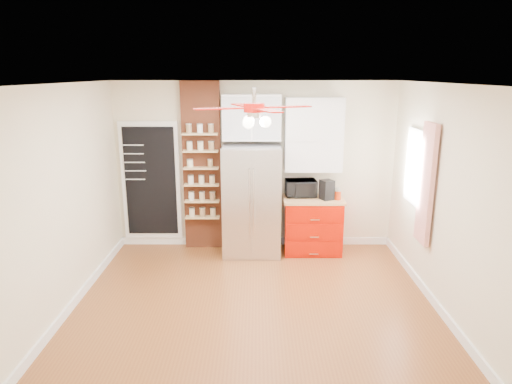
{
  "coord_description": "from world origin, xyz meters",
  "views": [
    {
      "loc": [
        0.03,
        -5.27,
        2.82
      ],
      "look_at": [
        0.02,
        0.9,
        1.2
      ],
      "focal_mm": 32.0,
      "sensor_mm": 36.0,
      "label": 1
    }
  ],
  "objects_px": {
    "red_cabinet": "(312,225)",
    "coffee_maker": "(327,190)",
    "fridge": "(252,200)",
    "canister_left": "(338,195)",
    "ceiling_fan": "(254,108)",
    "pantry_jar_oats": "(190,163)",
    "toaster_oven": "(301,188)"
  },
  "relations": [
    {
      "from": "ceiling_fan",
      "to": "toaster_oven",
      "type": "height_order",
      "value": "ceiling_fan"
    },
    {
      "from": "coffee_maker",
      "to": "canister_left",
      "type": "relative_size",
      "value": 2.21
    },
    {
      "from": "red_cabinet",
      "to": "coffee_maker",
      "type": "relative_size",
      "value": 3.05
    },
    {
      "from": "canister_left",
      "to": "ceiling_fan",
      "type": "bearing_deg",
      "value": -129.34
    },
    {
      "from": "fridge",
      "to": "canister_left",
      "type": "height_order",
      "value": "fridge"
    },
    {
      "from": "fridge",
      "to": "coffee_maker",
      "type": "bearing_deg",
      "value": -1.87
    },
    {
      "from": "ceiling_fan",
      "to": "coffee_maker",
      "type": "bearing_deg",
      "value": 54.91
    },
    {
      "from": "coffee_maker",
      "to": "toaster_oven",
      "type": "bearing_deg",
      "value": 129.65
    },
    {
      "from": "ceiling_fan",
      "to": "pantry_jar_oats",
      "type": "relative_size",
      "value": 12.23
    },
    {
      "from": "red_cabinet",
      "to": "toaster_oven",
      "type": "xyz_separation_m",
      "value": [
        -0.19,
        0.1,
        0.58
      ]
    },
    {
      "from": "pantry_jar_oats",
      "to": "coffee_maker",
      "type": "bearing_deg",
      "value": -5.66
    },
    {
      "from": "ceiling_fan",
      "to": "coffee_maker",
      "type": "relative_size",
      "value": 4.54
    },
    {
      "from": "red_cabinet",
      "to": "canister_left",
      "type": "relative_size",
      "value": 6.75
    },
    {
      "from": "ceiling_fan",
      "to": "canister_left",
      "type": "height_order",
      "value": "ceiling_fan"
    },
    {
      "from": "coffee_maker",
      "to": "pantry_jar_oats",
      "type": "relative_size",
      "value": 2.69
    },
    {
      "from": "canister_left",
      "to": "pantry_jar_oats",
      "type": "xyz_separation_m",
      "value": [
        -2.31,
        0.23,
        0.46
      ]
    },
    {
      "from": "toaster_oven",
      "to": "coffee_maker",
      "type": "height_order",
      "value": "coffee_maker"
    },
    {
      "from": "coffee_maker",
      "to": "pantry_jar_oats",
      "type": "distance_m",
      "value": 2.19
    },
    {
      "from": "fridge",
      "to": "canister_left",
      "type": "distance_m",
      "value": 1.34
    },
    {
      "from": "red_cabinet",
      "to": "fridge",
      "type": "bearing_deg",
      "value": -177.05
    },
    {
      "from": "fridge",
      "to": "toaster_oven",
      "type": "xyz_separation_m",
      "value": [
        0.78,
        0.15,
        0.16
      ]
    },
    {
      "from": "ceiling_fan",
      "to": "pantry_jar_oats",
      "type": "xyz_separation_m",
      "value": [
        -1.03,
        1.8,
        -0.99
      ]
    },
    {
      "from": "fridge",
      "to": "ceiling_fan",
      "type": "distance_m",
      "value": 2.25
    },
    {
      "from": "toaster_oven",
      "to": "ceiling_fan",
      "type": "bearing_deg",
      "value": -117.0
    },
    {
      "from": "ceiling_fan",
      "to": "canister_left",
      "type": "xyz_separation_m",
      "value": [
        1.29,
        1.57,
        -1.45
      ]
    },
    {
      "from": "red_cabinet",
      "to": "ceiling_fan",
      "type": "distance_m",
      "value": 2.75
    },
    {
      "from": "ceiling_fan",
      "to": "canister_left",
      "type": "bearing_deg",
      "value": 50.66
    },
    {
      "from": "coffee_maker",
      "to": "canister_left",
      "type": "xyz_separation_m",
      "value": [
        0.17,
        -0.02,
        -0.08
      ]
    },
    {
      "from": "coffee_maker",
      "to": "fridge",
      "type": "bearing_deg",
      "value": 153.16
    },
    {
      "from": "fridge",
      "to": "red_cabinet",
      "type": "height_order",
      "value": "fridge"
    },
    {
      "from": "red_cabinet",
      "to": "coffee_maker",
      "type": "bearing_deg",
      "value": -23.96
    },
    {
      "from": "fridge",
      "to": "pantry_jar_oats",
      "type": "bearing_deg",
      "value": 169.86
    }
  ]
}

